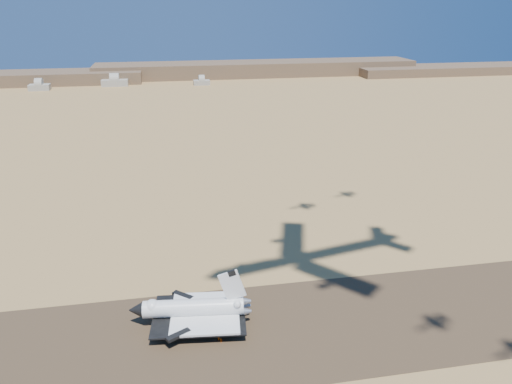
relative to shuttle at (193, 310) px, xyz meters
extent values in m
plane|color=#A47749|center=(1.99, -7.85, -4.90)|extent=(1200.00, 1200.00, 0.00)
cube|color=#4B3A25|center=(1.99, -7.85, -4.87)|extent=(600.00, 50.00, 0.06)
cube|color=brown|center=(121.99, 532.15, 4.10)|extent=(420.00, 60.00, 18.00)
cube|color=brown|center=(401.99, 502.15, 0.60)|extent=(300.00, 60.00, 11.00)
cube|color=#9D988B|center=(-138.01, 462.15, -1.65)|extent=(22.00, 14.00, 6.50)
cube|color=#9D988B|center=(-58.01, 477.15, -1.15)|extent=(30.00, 15.00, 7.50)
cube|color=#9D988B|center=(41.99, 467.15, -2.15)|extent=(19.00, 12.50, 5.50)
cylinder|color=white|center=(0.08, -0.01, 0.69)|extent=(30.24, 8.55, 5.22)
cone|color=black|center=(-16.78, 1.90, 0.69)|extent=(4.73, 5.40, 4.96)
sphere|color=white|center=(-11.97, 1.35, 1.44)|extent=(4.85, 4.85, 4.85)
cube|color=white|center=(3.79, -0.43, -1.45)|extent=(22.91, 24.55, 0.84)
cube|color=black|center=(1.94, -0.22, -1.87)|extent=(30.32, 25.39, 0.47)
cube|color=white|center=(12.13, -1.37, 7.97)|extent=(8.67, 1.62, 10.74)
cylinder|color=gray|center=(-11.97, 1.35, -3.41)|extent=(0.34, 0.34, 2.98)
cylinder|color=black|center=(-11.97, 1.35, -4.39)|extent=(1.07, 0.53, 1.03)
cylinder|color=gray|center=(5.12, -5.27, -3.41)|extent=(0.34, 0.34, 2.98)
cylinder|color=black|center=(5.12, -5.27, -4.39)|extent=(1.07, 0.53, 1.03)
cylinder|color=gray|center=(6.17, 3.99, -3.41)|extent=(0.34, 0.34, 2.98)
cylinder|color=black|center=(6.17, 3.99, -4.39)|extent=(1.07, 0.53, 1.03)
imported|color=orange|center=(8.41, -4.06, -4.01)|extent=(0.50, 0.67, 1.66)
imported|color=orange|center=(6.77, -10.02, -3.97)|extent=(0.86, 0.98, 1.75)
imported|color=orange|center=(7.31, -10.95, -4.06)|extent=(1.03, 0.90, 1.57)
camera|label=1|loc=(-4.74, -130.16, 87.80)|focal=35.00mm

